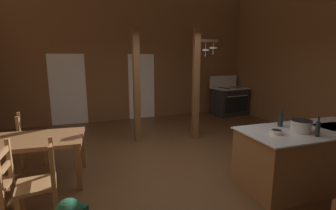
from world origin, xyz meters
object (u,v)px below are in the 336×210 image
(bottle_short_on_counter, at_px, (280,120))
(stove_range, at_px, (229,101))
(kitchen_island, at_px, (307,156))
(mixing_bowl_on_counter, at_px, (276,132))
(dining_table, at_px, (24,144))
(ladderback_chair_near_window, at_px, (29,140))
(ladderback_chair_by_post, at_px, (41,182))
(bottle_tall_on_counter, at_px, (318,129))
(stockpot_on_counter, at_px, (301,126))

(bottle_short_on_counter, bearing_deg, stove_range, 64.99)
(kitchen_island, xyz_separation_m, mixing_bowl_on_counter, (-0.67, -0.02, 0.47))
(stove_range, height_order, dining_table, stove_range)
(ladderback_chair_near_window, xyz_separation_m, mixing_bowl_on_counter, (3.48, -2.36, 0.46))
(ladderback_chair_by_post, bearing_deg, bottle_short_on_counter, -4.49)
(dining_table, xyz_separation_m, bottle_tall_on_counter, (3.84, -1.77, 0.34))
(ladderback_chair_near_window, bearing_deg, bottle_short_on_counter, -28.36)
(ladderback_chair_by_post, height_order, bottle_tall_on_counter, bottle_tall_on_counter)
(ladderback_chair_by_post, relative_size, mixing_bowl_on_counter, 5.64)
(dining_table, bearing_deg, ladderback_chair_by_post, -70.90)
(bottle_short_on_counter, bearing_deg, bottle_tall_on_counter, -80.92)
(ladderback_chair_near_window, relative_size, bottle_tall_on_counter, 3.49)
(kitchen_island, xyz_separation_m, ladderback_chair_by_post, (-3.74, 0.54, 0.01))
(dining_table, height_order, bottle_tall_on_counter, bottle_tall_on_counter)
(kitchen_island, bearing_deg, bottle_tall_on_counter, -128.74)
(kitchen_island, xyz_separation_m, dining_table, (-4.07, 1.48, 0.21))
(kitchen_island, bearing_deg, mixing_bowl_on_counter, -178.71)
(stove_range, bearing_deg, stockpot_on_counter, -112.82)
(ladderback_chair_near_window, height_order, bottle_tall_on_counter, bottle_tall_on_counter)
(stove_range, relative_size, ladderback_chair_by_post, 1.39)
(stove_range, height_order, ladderback_chair_by_post, stove_range)
(stockpot_on_counter, xyz_separation_m, bottle_tall_on_counter, (0.04, -0.23, 0.02))
(kitchen_island, bearing_deg, stove_range, 69.93)
(stove_range, relative_size, bottle_short_on_counter, 5.10)
(stockpot_on_counter, height_order, bottle_tall_on_counter, bottle_tall_on_counter)
(ladderback_chair_near_window, height_order, ladderback_chair_by_post, same)
(kitchen_island, height_order, ladderback_chair_by_post, ladderback_chair_by_post)
(stove_range, distance_m, ladderback_chair_near_window, 6.14)
(stockpot_on_counter, bearing_deg, dining_table, 157.97)
(kitchen_island, distance_m, bottle_short_on_counter, 0.69)
(mixing_bowl_on_counter, xyz_separation_m, bottle_tall_on_counter, (0.44, -0.27, 0.08))
(dining_table, xyz_separation_m, ladderback_chair_near_window, (-0.09, 0.86, -0.20))
(kitchen_island, distance_m, mixing_bowl_on_counter, 0.82)
(dining_table, height_order, ladderback_chair_near_window, ladderback_chair_near_window)
(ladderback_chair_by_post, distance_m, mixing_bowl_on_counter, 3.15)
(ladderback_chair_by_post, relative_size, bottle_tall_on_counter, 3.49)
(bottle_tall_on_counter, bearing_deg, bottle_short_on_counter, 99.08)
(kitchen_island, relative_size, bottle_short_on_counter, 8.48)
(ladderback_chair_near_window, xyz_separation_m, ladderback_chair_by_post, (0.41, -1.80, 0.00))
(ladderback_chair_by_post, height_order, stockpot_on_counter, stockpot_on_counter)
(ladderback_chair_near_window, bearing_deg, stockpot_on_counter, -31.71)
(dining_table, relative_size, ladderback_chair_near_window, 1.87)
(stockpot_on_counter, distance_m, bottle_short_on_counter, 0.34)
(kitchen_island, relative_size, mixing_bowl_on_counter, 13.03)
(bottle_tall_on_counter, bearing_deg, stove_range, 68.59)
(stove_range, distance_m, bottle_short_on_counter, 4.61)
(stove_range, relative_size, bottle_tall_on_counter, 4.85)
(kitchen_island, height_order, ladderback_chair_near_window, ladderback_chair_near_window)
(dining_table, height_order, bottle_short_on_counter, bottle_short_on_counter)
(kitchen_island, relative_size, bottle_tall_on_counter, 8.06)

